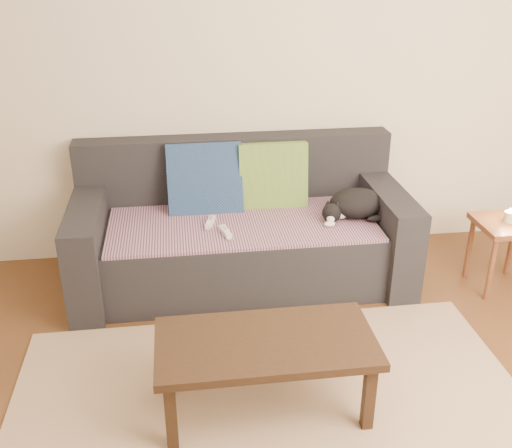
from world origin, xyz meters
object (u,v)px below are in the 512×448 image
(sofa, at_px, (241,234))
(side_table, at_px, (506,234))
(wii_remote_b, at_px, (210,222))
(wii_remote_a, at_px, (226,232))
(coffee_table, at_px, (266,349))
(cat, at_px, (354,204))

(sofa, bearing_deg, side_table, -12.44)
(wii_remote_b, distance_m, side_table, 1.85)
(sofa, relative_size, wii_remote_a, 14.00)
(coffee_table, bearing_deg, sofa, 88.65)
(side_table, bearing_deg, wii_remote_a, 176.62)
(wii_remote_b, bearing_deg, wii_remote_a, -135.96)
(wii_remote_b, bearing_deg, sofa, -46.26)
(sofa, relative_size, side_table, 4.59)
(sofa, height_order, wii_remote_b, sofa)
(wii_remote_a, distance_m, side_table, 1.75)
(sofa, distance_m, wii_remote_b, 0.27)
(wii_remote_a, xyz_separation_m, wii_remote_b, (-0.08, 0.15, 0.00))
(wii_remote_a, xyz_separation_m, coffee_table, (0.09, -1.02, -0.11))
(wii_remote_a, height_order, wii_remote_b, same)
(cat, distance_m, coffee_table, 1.39)
(cat, distance_m, wii_remote_b, 0.92)
(wii_remote_a, height_order, side_table, wii_remote_a)
(sofa, height_order, side_table, sofa)
(cat, bearing_deg, sofa, -174.81)
(sofa, height_order, wii_remote_a, sofa)
(sofa, xyz_separation_m, cat, (0.71, -0.12, 0.22))
(cat, bearing_deg, side_table, -0.10)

